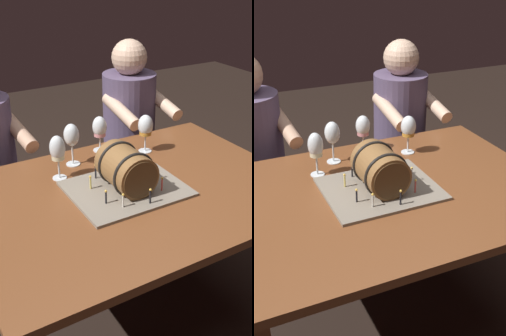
# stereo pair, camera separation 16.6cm
# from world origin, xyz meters

# --- Properties ---
(ground_plane) EXTENTS (8.00, 8.00, 0.00)m
(ground_plane) POSITION_xyz_m (0.00, 0.00, 0.00)
(ground_plane) COLOR black
(dining_table) EXTENTS (1.34, 0.97, 0.75)m
(dining_table) POSITION_xyz_m (0.00, 0.00, 0.64)
(dining_table) COLOR brown
(dining_table) RESTS_ON ground
(barrel_cake) EXTENTS (0.45, 0.37, 0.19)m
(barrel_cake) POSITION_xyz_m (-0.03, 0.01, 0.83)
(barrel_cake) COLOR gray
(barrel_cake) RESTS_ON dining_table
(wine_glass_amber) EXTENTS (0.07, 0.07, 0.19)m
(wine_glass_amber) POSITION_xyz_m (0.24, 0.29, 0.87)
(wine_glass_amber) COLOR white
(wine_glass_amber) RESTS_ON dining_table
(wine_glass_rose) EXTENTS (0.07, 0.07, 0.17)m
(wine_glass_rose) POSITION_xyz_m (0.05, 0.41, 0.86)
(wine_glass_rose) COLOR white
(wine_glass_rose) RESTS_ON dining_table
(wine_glass_empty) EXTENTS (0.07, 0.07, 0.20)m
(wine_glass_empty) POSITION_xyz_m (-0.12, 0.33, 0.89)
(wine_glass_empty) COLOR white
(wine_glass_empty) RESTS_ON dining_table
(wine_glass_white) EXTENTS (0.07, 0.07, 0.20)m
(wine_glass_white) POSITION_xyz_m (-0.23, 0.24, 0.88)
(wine_glass_white) COLOR white
(wine_glass_white) RESTS_ON dining_table
(person_seated_right) EXTENTS (0.36, 0.46, 1.19)m
(person_seated_right) POSITION_xyz_m (0.43, 0.77, 0.54)
(person_seated_right) COLOR #372D40
(person_seated_right) RESTS_ON ground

